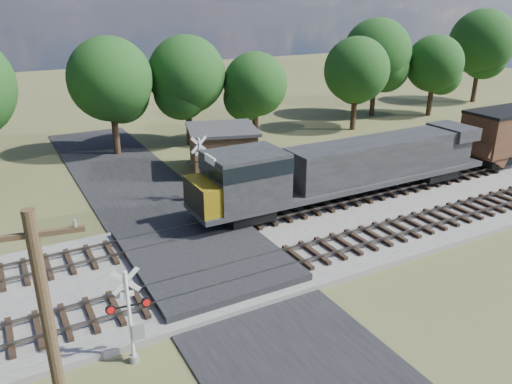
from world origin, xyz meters
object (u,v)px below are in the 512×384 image
crossing_signal_near (133,324)px  crossing_signal_far (199,175)px  utility_pole (56,369)px  equipment_shed (222,149)px

crossing_signal_near → crossing_signal_far: 15.43m
crossing_signal_near → utility_pole: bearing=-114.0°
crossing_signal_far → equipment_shed: bearing=-127.5°
utility_pole → equipment_shed: size_ratio=1.35×
crossing_signal_far → utility_pole: utility_pole is taller
crossing_signal_far → utility_pole: (-10.89, -17.95, 2.65)m
utility_pole → equipment_shed: 27.24m
crossing_signal_far → utility_pole: size_ratio=0.52×
crossing_signal_far → crossing_signal_near: bearing=60.2°
crossing_signal_far → equipment_shed: crossing_signal_far is taller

